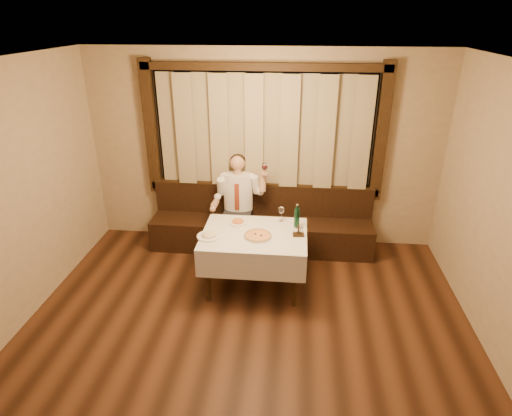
# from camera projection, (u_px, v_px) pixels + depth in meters

# --- Properties ---
(room) EXTENTS (5.01, 6.01, 2.81)m
(room) POSITION_uv_depth(u_px,v_px,m) (247.00, 201.00, 4.21)
(room) COLOR black
(room) RESTS_ON ground
(banquette) EXTENTS (3.20, 0.61, 0.94)m
(banquette) POSITION_uv_depth(u_px,v_px,m) (262.00, 227.00, 6.29)
(banquette) COLOR black
(banquette) RESTS_ON ground
(dining_table) EXTENTS (1.27, 0.97, 0.76)m
(dining_table) POSITION_uv_depth(u_px,v_px,m) (254.00, 241.00, 5.22)
(dining_table) COLOR black
(dining_table) RESTS_ON ground
(pizza) EXTENTS (0.35, 0.35, 0.04)m
(pizza) POSITION_uv_depth(u_px,v_px,m) (258.00, 236.00, 5.09)
(pizza) COLOR white
(pizza) RESTS_ON dining_table
(pasta_red) EXTENTS (0.25, 0.25, 0.08)m
(pasta_red) POSITION_uv_depth(u_px,v_px,m) (238.00, 220.00, 5.42)
(pasta_red) COLOR white
(pasta_red) RESTS_ON dining_table
(pasta_cream) EXTENTS (0.29, 0.29, 0.10)m
(pasta_cream) POSITION_uv_depth(u_px,v_px,m) (209.00, 234.00, 5.08)
(pasta_cream) COLOR white
(pasta_cream) RESTS_ON dining_table
(green_bottle) EXTENTS (0.07, 0.07, 0.31)m
(green_bottle) POSITION_uv_depth(u_px,v_px,m) (297.00, 217.00, 5.28)
(green_bottle) COLOR #0D4026
(green_bottle) RESTS_ON dining_table
(table_wine_glass) EXTENTS (0.08, 0.08, 0.20)m
(table_wine_glass) POSITION_uv_depth(u_px,v_px,m) (281.00, 211.00, 5.42)
(table_wine_glass) COLOR white
(table_wine_glass) RESTS_ON dining_table
(cruet_caddy) EXTENTS (0.14, 0.08, 0.14)m
(cruet_caddy) POSITION_uv_depth(u_px,v_px,m) (298.00, 232.00, 5.09)
(cruet_caddy) COLOR black
(cruet_caddy) RESTS_ON dining_table
(seated_man) EXTENTS (0.78, 0.58, 1.41)m
(seated_man) POSITION_uv_depth(u_px,v_px,m) (238.00, 197.00, 6.03)
(seated_man) COLOR black
(seated_man) RESTS_ON ground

